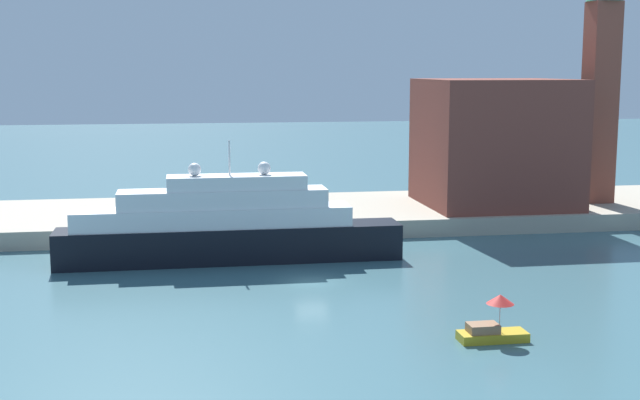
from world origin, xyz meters
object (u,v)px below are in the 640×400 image
harbor_building (495,142)px  bell_tower (601,72)px  large_yacht (226,227)px  small_motorboat (493,326)px  parked_car (181,213)px  person_figure (234,205)px  mooring_bollard (336,216)px  work_barge (89,252)px

harbor_building → bell_tower: (12.14, 0.06, 7.60)m
large_yacht → small_motorboat: size_ratio=7.00×
small_motorboat → bell_tower: (27.54, 40.59, 15.32)m
large_yacht → parked_car: bearing=108.0°
parked_car → person_figure: bearing=31.1°
parked_car → bell_tower: bearing=4.8°
large_yacht → small_motorboat: bearing=-58.7°
large_yacht → bell_tower: size_ratio=1.12×
large_yacht → harbor_building: bearing=27.4°
harbor_building → person_figure: (-28.71, -0.46, -6.15)m
large_yacht → small_motorboat: large_yacht is taller
parked_car → mooring_bollard: bearing=-12.0°
small_motorboat → parked_car: bearing=117.3°
bell_tower → mooring_bollard: 34.97m
work_barge → parked_car: bearing=43.9°
small_motorboat → mooring_bollard: small_motorboat is taller
harbor_building → parked_car: (-34.32, -3.84, -6.27)m
work_barge → person_figure: person_figure is taller
small_motorboat → harbor_building: (15.40, 40.53, 7.72)m
person_figure → mooring_bollard: 11.72m
mooring_bollard → harbor_building: bearing=20.4°
harbor_building → person_figure: harbor_building is taller
work_barge → harbor_building: bearing=15.4°
work_barge → mooring_bollard: bearing=11.2°
large_yacht → bell_tower: (42.59, 15.80, 13.23)m
small_motorboat → parked_car: (-18.92, 36.69, 1.45)m
parked_car → work_barge: bearing=-136.1°
small_motorboat → mooring_bollard: size_ratio=5.27×
large_yacht → bell_tower: 47.31m
bell_tower → small_motorboat: bearing=-124.2°
person_figure → large_yacht: bearing=-96.5°
small_motorboat → parked_car: parked_car is taller
mooring_bollard → parked_car: bearing=168.0°
small_motorboat → person_figure: size_ratio=2.61×
large_yacht → parked_car: (-3.88, 11.90, -0.64)m
work_barge → harbor_building: (42.52, 11.75, 8.25)m
bell_tower → person_figure: (-40.85, -0.51, -13.75)m
work_barge → mooring_bollard: 24.00m
large_yacht → mooring_bollard: size_ratio=36.84×
parked_car → mooring_bollard: parked_car is taller
small_motorboat → mooring_bollard: (-3.65, 33.45, 1.22)m
parked_car → small_motorboat: bearing=-62.7°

